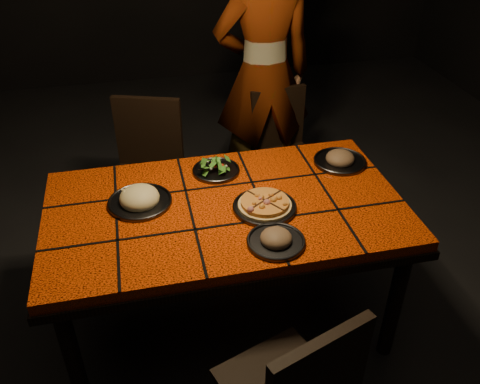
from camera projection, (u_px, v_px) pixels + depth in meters
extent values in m
cube|color=black|center=(228.00, 321.00, 2.72)|extent=(6.00, 7.00, 0.04)
cube|color=#DB3A06|center=(225.00, 209.00, 2.30)|extent=(1.60, 0.90, 0.05)
cube|color=black|center=(226.00, 217.00, 2.32)|extent=(1.62, 0.92, 0.04)
cylinder|color=black|center=(74.00, 361.00, 2.09)|extent=(0.07, 0.07, 0.66)
cylinder|color=black|center=(395.00, 303.00, 2.35)|extent=(0.07, 0.07, 0.66)
cylinder|color=black|center=(80.00, 247.00, 2.69)|extent=(0.07, 0.07, 0.66)
cylinder|color=black|center=(335.00, 211.00, 2.95)|extent=(0.07, 0.07, 0.66)
cube|color=black|center=(318.00, 384.00, 1.63)|extent=(0.38, 0.17, 0.43)
cylinder|color=black|center=(288.00, 373.00, 2.19)|extent=(0.03, 0.03, 0.40)
cube|color=black|center=(145.00, 182.00, 3.02)|extent=(0.51, 0.51, 0.04)
cube|color=black|center=(149.00, 132.00, 3.03)|extent=(0.39, 0.17, 0.44)
cylinder|color=black|center=(115.00, 227.00, 3.02)|extent=(0.03, 0.03, 0.41)
cylinder|color=black|center=(168.00, 231.00, 2.99)|extent=(0.03, 0.03, 0.41)
cylinder|color=black|center=(131.00, 196.00, 3.29)|extent=(0.03, 0.03, 0.41)
cylinder|color=black|center=(180.00, 199.00, 3.26)|extent=(0.03, 0.03, 0.41)
cube|color=black|center=(286.00, 159.00, 3.31)|extent=(0.42, 0.42, 0.04)
cube|color=black|center=(277.00, 118.00, 3.31)|extent=(0.37, 0.08, 0.41)
cylinder|color=black|center=(273.00, 202.00, 3.26)|extent=(0.03, 0.03, 0.38)
cylinder|color=black|center=(315.00, 193.00, 3.35)|extent=(0.03, 0.03, 0.38)
cylinder|color=black|center=(256.00, 178.00, 3.50)|extent=(0.03, 0.03, 0.38)
cylinder|color=black|center=(295.00, 170.00, 3.58)|extent=(0.03, 0.03, 0.38)
imported|color=brown|center=(264.00, 74.00, 3.23)|extent=(0.64, 0.42, 1.77)
cylinder|color=#3B3B41|center=(265.00, 207.00, 2.25)|extent=(0.28, 0.28, 0.01)
torus|color=#3B3B41|center=(265.00, 206.00, 2.25)|extent=(0.29, 0.29, 0.01)
cylinder|color=tan|center=(265.00, 205.00, 2.25)|extent=(0.33, 0.33, 0.01)
cylinder|color=gold|center=(265.00, 202.00, 2.24)|extent=(0.29, 0.29, 0.02)
cylinder|color=#3B3B41|center=(140.00, 202.00, 2.29)|extent=(0.29, 0.29, 0.01)
torus|color=#3B3B41|center=(140.00, 201.00, 2.28)|extent=(0.29, 0.29, 0.01)
ellipsoid|color=beige|center=(139.00, 197.00, 2.27)|extent=(0.17, 0.17, 0.09)
cylinder|color=#3B3B41|center=(216.00, 171.00, 2.51)|extent=(0.23, 0.23, 0.01)
torus|color=#3B3B41|center=(216.00, 169.00, 2.50)|extent=(0.23, 0.23, 0.01)
cylinder|color=#3B3B41|center=(276.00, 242.00, 2.06)|extent=(0.24, 0.24, 0.01)
torus|color=#3B3B41|center=(276.00, 241.00, 2.05)|extent=(0.24, 0.24, 0.01)
ellipsoid|color=brown|center=(276.00, 237.00, 2.04)|extent=(0.14, 0.14, 0.08)
cylinder|color=#3B3B41|center=(340.00, 162.00, 2.58)|extent=(0.26, 0.26, 0.01)
torus|color=#3B3B41|center=(340.00, 160.00, 2.58)|extent=(0.27, 0.27, 0.01)
ellipsoid|color=brown|center=(340.00, 157.00, 2.56)|extent=(0.16, 0.16, 0.09)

